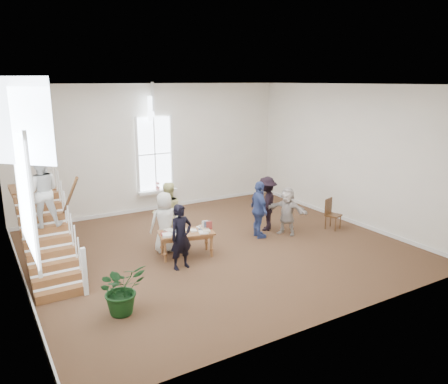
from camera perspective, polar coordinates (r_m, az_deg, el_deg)
ground at (r=12.46m, az=-0.99°, el=-7.29°), size 10.00×10.00×0.00m
room_shell at (r=16.11m, az=-8.73°, el=-0.89°), size 10.49×10.00×10.00m
staircase at (r=11.31m, az=-22.53°, el=-2.04°), size 1.10×4.10×2.92m
library_table at (r=11.75m, az=-4.94°, el=-5.56°), size 1.58×1.04×0.74m
police_officer at (r=10.94m, az=-5.62°, el=-5.85°), size 0.66×0.48×1.66m
elderly_woman at (r=12.06m, az=-7.72°, el=-3.94°), size 0.89×0.65×1.68m
person_yellow at (r=12.59m, az=-7.37°, el=-2.79°), size 0.92×0.73×1.82m
woman_cluster_a at (r=13.04m, az=4.61°, el=-2.32°), size 0.61×1.08×1.73m
woman_cluster_b at (r=13.73m, az=5.58°, el=-1.52°), size 1.25×1.21×1.71m
woman_cluster_c at (r=13.45m, az=8.23°, el=-2.46°), size 1.06×1.41×1.48m
floor_plant at (r=9.24m, az=-13.22°, el=-12.20°), size 1.07×0.97×1.06m
side_chair at (r=14.28m, az=13.83°, el=-2.55°), size 0.54×0.54×0.98m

